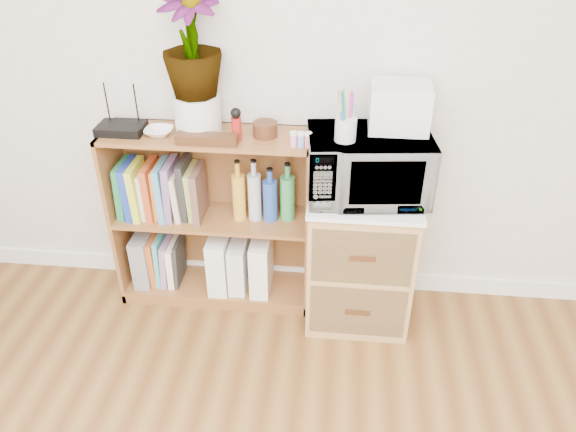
# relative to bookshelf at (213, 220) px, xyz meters

# --- Properties ---
(skirting_board) EXTENTS (4.00, 0.02, 0.10)m
(skirting_board) POSITION_rel_bookshelf_xyz_m (0.35, 0.14, -0.42)
(skirting_board) COLOR white
(skirting_board) RESTS_ON ground
(bookshelf) EXTENTS (1.00, 0.30, 0.95)m
(bookshelf) POSITION_rel_bookshelf_xyz_m (0.00, 0.00, 0.00)
(bookshelf) COLOR brown
(bookshelf) RESTS_ON ground
(wicker_unit) EXTENTS (0.50, 0.45, 0.70)m
(wicker_unit) POSITION_rel_bookshelf_xyz_m (0.75, -0.08, -0.12)
(wicker_unit) COLOR #9E7542
(wicker_unit) RESTS_ON ground
(microwave) EXTENTS (0.58, 0.42, 0.30)m
(microwave) POSITION_rel_bookshelf_xyz_m (0.75, -0.08, 0.39)
(microwave) COLOR silver
(microwave) RESTS_ON wicker_unit
(pen_cup) EXTENTS (0.09, 0.09, 0.10)m
(pen_cup) POSITION_rel_bookshelf_xyz_m (0.64, -0.15, 0.59)
(pen_cup) COLOR silver
(pen_cup) RESTS_ON microwave
(small_appliance) EXTENTS (0.26, 0.21, 0.20)m
(small_appliance) POSITION_rel_bookshelf_xyz_m (0.87, -0.00, 0.65)
(small_appliance) COLOR silver
(small_appliance) RESTS_ON microwave
(router) EXTENTS (0.21, 0.15, 0.04)m
(router) POSITION_rel_bookshelf_xyz_m (-0.40, -0.02, 0.49)
(router) COLOR black
(router) RESTS_ON bookshelf
(white_bowl) EXTENTS (0.13, 0.13, 0.03)m
(white_bowl) POSITION_rel_bookshelf_xyz_m (-0.21, -0.03, 0.49)
(white_bowl) COLOR white
(white_bowl) RESTS_ON bookshelf
(plant_pot) EXTENTS (0.21, 0.21, 0.18)m
(plant_pot) POSITION_rel_bookshelf_xyz_m (-0.04, 0.02, 0.57)
(plant_pot) COLOR silver
(plant_pot) RESTS_ON bookshelf
(potted_plant) EXTENTS (0.27, 0.27, 0.48)m
(potted_plant) POSITION_rel_bookshelf_xyz_m (-0.04, 0.02, 0.90)
(potted_plant) COLOR #326528
(potted_plant) RESTS_ON plant_pot
(trinket_box) EXTENTS (0.28, 0.07, 0.04)m
(trinket_box) POSITION_rel_bookshelf_xyz_m (0.03, -0.10, 0.50)
(trinket_box) COLOR #331B0D
(trinket_box) RESTS_ON bookshelf
(kokeshi_doll) EXTENTS (0.05, 0.05, 0.10)m
(kokeshi_doll) POSITION_rel_bookshelf_xyz_m (0.15, -0.04, 0.53)
(kokeshi_doll) COLOR maroon
(kokeshi_doll) RESTS_ON bookshelf
(wooden_bowl) EXTENTS (0.11, 0.11, 0.07)m
(wooden_bowl) POSITION_rel_bookshelf_xyz_m (0.28, 0.01, 0.51)
(wooden_bowl) COLOR #3A230F
(wooden_bowl) RESTS_ON bookshelf
(paint_jars) EXTENTS (0.11, 0.04, 0.06)m
(paint_jars) POSITION_rel_bookshelf_xyz_m (0.45, -0.09, 0.50)
(paint_jars) COLOR pink
(paint_jars) RESTS_ON bookshelf
(file_box) EXTENTS (0.09, 0.23, 0.29)m
(file_box) POSITION_rel_bookshelf_xyz_m (-0.39, 0.00, -0.26)
(file_box) COLOR gray
(file_box) RESTS_ON bookshelf
(magazine_holder_left) EXTENTS (0.10, 0.25, 0.32)m
(magazine_holder_left) POSITION_rel_bookshelf_xyz_m (0.02, -0.01, -0.25)
(magazine_holder_left) COLOR white
(magazine_holder_left) RESTS_ON bookshelf
(magazine_holder_mid) EXTENTS (0.09, 0.22, 0.28)m
(magazine_holder_mid) POSITION_rel_bookshelf_xyz_m (0.12, -0.01, -0.27)
(magazine_holder_mid) COLOR silver
(magazine_holder_mid) RESTS_ON bookshelf
(magazine_holder_right) EXTENTS (0.10, 0.25, 0.31)m
(magazine_holder_right) POSITION_rel_bookshelf_xyz_m (0.24, -0.01, -0.25)
(magazine_holder_right) COLOR white
(magazine_holder_right) RESTS_ON bookshelf
(cookbooks) EXTENTS (0.42, 0.20, 0.31)m
(cookbooks) POSITION_rel_bookshelf_xyz_m (-0.25, -0.00, 0.16)
(cookbooks) COLOR #1E7240
(cookbooks) RESTS_ON bookshelf
(liquor_bottles) EXTENTS (0.31, 0.07, 0.32)m
(liquor_bottles) POSITION_rel_bookshelf_xyz_m (0.26, -0.00, 0.18)
(liquor_bottles) COLOR gold
(liquor_bottles) RESTS_ON bookshelf
(lower_books) EXTENTS (0.16, 0.19, 0.29)m
(lower_books) POSITION_rel_bookshelf_xyz_m (-0.27, 0.00, -0.27)
(lower_books) COLOR #C15422
(lower_books) RESTS_ON bookshelf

